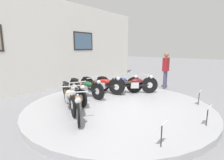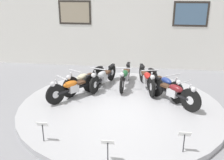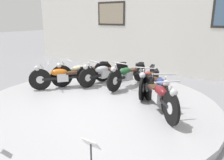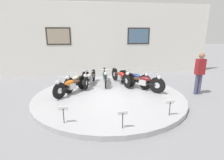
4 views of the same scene
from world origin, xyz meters
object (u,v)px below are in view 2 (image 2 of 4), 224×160
motorcycle_orange (73,87)px  motorcycle_cream (84,80)px  motorcycle_maroon (173,91)px  motorcycle_green (125,76)px  motorcycle_blue (164,83)px  info_placard_front_centre (108,145)px  motorcycle_silver (103,77)px  info_placard_front_left (42,127)px  motorcycle_red (147,78)px  info_placard_front_right (185,137)px

motorcycle_orange → motorcycle_cream: motorcycle_cream is taller
motorcycle_maroon → motorcycle_green: bearing=141.1°
motorcycle_blue → motorcycle_maroon: (0.21, -0.61, 0.00)m
motorcycle_blue → info_placard_front_centre: size_ratio=3.42×
motorcycle_green → motorcycle_blue: size_ratio=1.13×
motorcycle_silver → info_placard_front_left: motorcycle_silver is taller
motorcycle_maroon → info_placard_front_left: (-3.05, -2.40, -0.03)m
motorcycle_cream → motorcycle_maroon: 2.86m
motorcycle_silver → motorcycle_red: 1.48m
motorcycle_silver → info_placard_front_right: bearing=-56.5°
motorcycle_maroon → motorcycle_blue: bearing=109.4°
info_placard_front_centre → motorcycle_red: bearing=79.4°
motorcycle_silver → motorcycle_maroon: bearing=-25.1°
motorcycle_silver → motorcycle_orange: bearing=-125.8°
motorcycle_cream → motorcycle_red: motorcycle_cream is taller
motorcycle_silver → info_placard_front_centre: (0.74, -3.96, -0.00)m
motorcycle_silver → info_placard_front_right: motorcycle_silver is taller
motorcycle_blue → info_placard_front_right: bearing=-85.2°
motorcycle_green → info_placard_front_left: bearing=-113.1°
info_placard_front_left → info_placard_front_right: same height
info_placard_front_right → motorcycle_maroon: bearing=90.9°
motorcycle_maroon → info_placard_front_right: motorcycle_maroon is taller
motorcycle_green → motorcycle_blue: 1.43m
motorcycle_blue → motorcycle_cream: bearing=-180.0°
info_placard_front_centre → info_placard_front_right: (1.54, 0.50, 0.00)m
info_placard_front_centre → info_placard_front_right: size_ratio=1.00×
motorcycle_orange → motorcycle_blue: (2.80, 0.62, 0.02)m
info_placard_front_centre → info_placard_front_right: 1.62m
info_placard_front_left → motorcycle_cream: bearing=85.2°
motorcycle_silver → motorcycle_blue: (2.03, -0.44, 0.03)m
motorcycle_cream → motorcycle_maroon: bearing=-12.3°
motorcycle_maroon → info_placard_front_left: motorcycle_maroon is taller
motorcycle_cream → motorcycle_green: (1.29, 0.61, -0.01)m
motorcycle_red → info_placard_front_centre: size_ratio=3.80×
motorcycle_green → info_placard_front_right: (1.55, -3.62, -0.02)m
motorcycle_red → motorcycle_maroon: motorcycle_maroon is taller
motorcycle_orange → motorcycle_silver: motorcycle_orange is taller
motorcycle_orange → info_placard_front_centre: motorcycle_orange is taller
info_placard_front_centre → motorcycle_silver: bearing=100.6°
motorcycle_cream → info_placard_front_left: bearing=-94.8°
motorcycle_cream → motorcycle_silver: size_ratio=0.94×
motorcycle_silver → motorcycle_blue: size_ratio=1.08×
motorcycle_orange → motorcycle_red: bearing=25.3°
motorcycle_cream → motorcycle_silver: motorcycle_cream is taller
motorcycle_cream → info_placard_front_left: size_ratio=3.47×
motorcycle_green → motorcycle_maroon: size_ratio=1.34×
motorcycle_cream → info_placard_front_left: (-0.25, -3.01, -0.03)m
motorcycle_silver → motorcycle_green: size_ratio=0.95×
motorcycle_green → motorcycle_orange: bearing=-140.9°
motorcycle_blue → info_placard_front_centre: motorcycle_blue is taller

